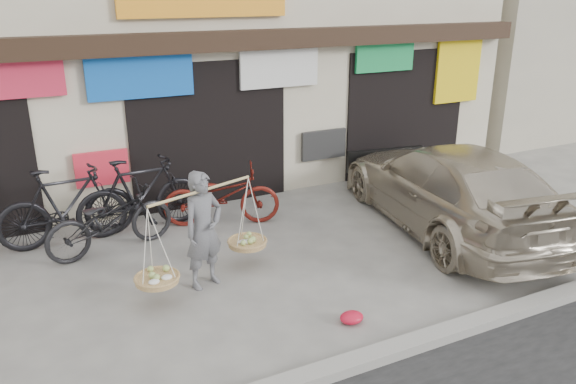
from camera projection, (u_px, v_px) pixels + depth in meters
name	position (u px, v px, depth m)	size (l,w,h in m)	color
ground	(294.00, 282.00, 7.95)	(70.00, 70.00, 0.00)	gray
kerb	(375.00, 356.00, 6.24)	(70.00, 0.25, 0.12)	gray
shophouse_block	(162.00, 12.00, 12.19)	(14.00, 6.32, 7.00)	beige
neighbor_east	(566.00, 12.00, 18.38)	(12.00, 7.00, 6.40)	#ADA58F
street_vendor	(204.00, 234.00, 7.62)	(2.03, 1.07, 1.66)	slate
bike_0	(110.00, 220.00, 8.72)	(0.71, 2.03, 1.07)	black
bike_1	(67.00, 206.00, 8.96)	(0.61, 2.15, 1.29)	black
bike_2	(221.00, 196.00, 9.74)	(0.70, 2.01, 1.06)	maroon
bike_3	(141.00, 195.00, 9.45)	(0.61, 2.15, 1.29)	black
suv	(448.00, 187.00, 9.56)	(2.85, 5.32, 1.47)	#B7AA93
red_bag	(352.00, 317.00, 6.96)	(0.31, 0.25, 0.14)	red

